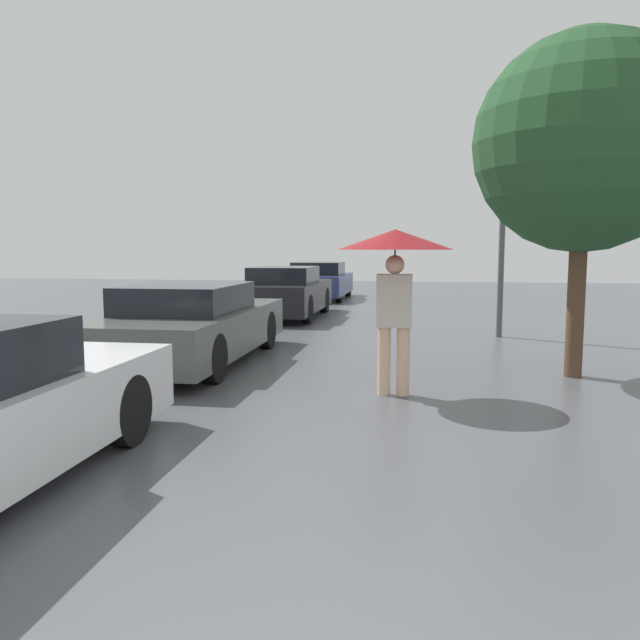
% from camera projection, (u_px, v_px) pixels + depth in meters
% --- Properties ---
extents(pedestrian, '(1.28, 1.28, 1.87)m').
position_uv_depth(pedestrian, '(395.00, 256.00, 6.92)').
color(pedestrian, beige).
rests_on(pedestrian, ground_plane).
extents(parked_car_second, '(1.73, 4.43, 1.15)m').
position_uv_depth(parked_car_second, '(191.00, 325.00, 9.09)').
color(parked_car_second, '#4C514C').
rests_on(parked_car_second, ground_plane).
extents(parked_car_third, '(1.68, 4.10, 1.23)m').
position_uv_depth(parked_car_third, '(286.00, 293.00, 15.10)').
color(parked_car_third, black).
rests_on(parked_car_third, ground_plane).
extents(parked_car_farthest, '(1.82, 3.96, 1.22)m').
position_uv_depth(parked_car_farthest, '(319.00, 281.00, 20.61)').
color(parked_car_farthest, navy).
rests_on(parked_car_farthest, ground_plane).
extents(tree, '(2.73, 2.73, 4.34)m').
position_uv_depth(tree, '(583.00, 144.00, 7.79)').
color(tree, brown).
rests_on(tree, ground_plane).
extents(street_lamp, '(0.26, 0.26, 4.31)m').
position_uv_depth(street_lamp, '(503.00, 196.00, 11.49)').
color(street_lamp, '#515456').
rests_on(street_lamp, ground_plane).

